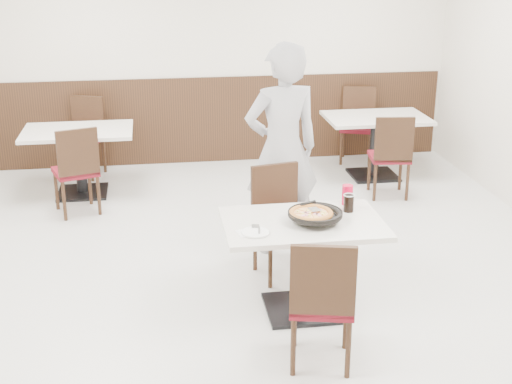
{
  "coord_description": "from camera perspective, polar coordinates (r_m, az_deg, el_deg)",
  "views": [
    {
      "loc": [
        -0.8,
        -5.41,
        2.75
      ],
      "look_at": [
        -0.03,
        -0.3,
        0.9
      ],
      "focal_mm": 50.0,
      "sensor_mm": 36.0,
      "label": 1
    }
  ],
  "objects": [
    {
      "name": "wall_front",
      "position": [
        2.47,
        12.24,
        -13.91
      ],
      "size": [
        6.0,
        0.04,
        2.8
      ],
      "primitive_type": "cube",
      "color": "beige",
      "rests_on": "floor"
    },
    {
      "name": "bg_table_left",
      "position": [
        8.25,
        -13.88,
        2.34
      ],
      "size": [
        1.23,
        0.84,
        0.75
      ],
      "primitive_type": null,
      "rotation": [
        0.0,
        0.0,
        -0.03
      ],
      "color": "silver",
      "rests_on": "floor"
    },
    {
      "name": "pizza_pan",
      "position": [
        5.32,
        4.75,
        -2.02
      ],
      "size": [
        0.35,
        0.35,
        0.01
      ],
      "primitive_type": "cylinder",
      "rotation": [
        0.0,
        0.0,
        0.07
      ],
      "color": "black",
      "rests_on": "trivet"
    },
    {
      "name": "fork",
      "position": [
        5.13,
        0.25,
        -3.07
      ],
      "size": [
        0.03,
        0.14,
        0.0
      ],
      "primitive_type": "cube",
      "rotation": [
        0.0,
        0.0,
        -0.14
      ],
      "color": "silver",
      "rests_on": "side_plate"
    },
    {
      "name": "bg_chair_left_near",
      "position": [
        7.66,
        -14.26,
        1.77
      ],
      "size": [
        0.53,
        0.53,
        0.95
      ],
      "primitive_type": null,
      "rotation": [
        0.0,
        0.0,
        0.32
      ],
      "color": "black",
      "rests_on": "floor"
    },
    {
      "name": "bg_chair_right_near",
      "position": [
        8.07,
        10.62,
        2.94
      ],
      "size": [
        0.47,
        0.47,
        0.95
      ],
      "primitive_type": null,
      "rotation": [
        0.0,
        0.0,
        -0.12
      ],
      "color": "black",
      "rests_on": "floor"
    },
    {
      "name": "chair_near",
      "position": [
        4.82,
        5.26,
        -8.56
      ],
      "size": [
        0.5,
        0.5,
        0.95
      ],
      "primitive_type": null,
      "rotation": [
        0.0,
        0.0,
        -0.23
      ],
      "color": "black",
      "rests_on": "floor"
    },
    {
      "name": "pizza",
      "position": [
        5.29,
        4.41,
        -1.89
      ],
      "size": [
        0.31,
        0.31,
        0.02
      ],
      "primitive_type": "cylinder",
      "rotation": [
        0.0,
        0.0,
        0.07
      ],
      "color": "#B16F2D",
      "rests_on": "pizza_pan"
    },
    {
      "name": "chair_far",
      "position": [
        6.01,
        2.13,
        -2.59
      ],
      "size": [
        0.5,
        0.5,
        0.95
      ],
      "primitive_type": null,
      "rotation": [
        0.0,
        0.0,
        3.35
      ],
      "color": "black",
      "rests_on": "floor"
    },
    {
      "name": "wainscot_back",
      "position": [
        9.19,
        -3.3,
        5.79
      ],
      "size": [
        5.9,
        0.03,
        1.1
      ],
      "primitive_type": "cube",
      "color": "black",
      "rests_on": "floor"
    },
    {
      "name": "napkin",
      "position": [
        5.13,
        -0.71,
        -3.27
      ],
      "size": [
        0.17,
        0.17,
        0.0
      ],
      "primitive_type": "cube",
      "rotation": [
        0.0,
        0.0,
        0.21
      ],
      "color": "silver",
      "rests_on": "main_table"
    },
    {
      "name": "pizza_server",
      "position": [
        5.33,
        4.69,
        -1.38
      ],
      "size": [
        0.09,
        0.11,
        0.0
      ],
      "primitive_type": "cube",
      "rotation": [
        0.0,
        0.0,
        0.25
      ],
      "color": "silver",
      "rests_on": "pizza"
    },
    {
      "name": "floor",
      "position": [
        6.12,
        -0.1,
        -7.02
      ],
      "size": [
        7.0,
        7.0,
        0.0
      ],
      "primitive_type": "plane",
      "color": "#A8A8A4",
      "rests_on": "ground"
    },
    {
      "name": "bg_table_right",
      "position": [
        8.73,
        9.48,
        3.6
      ],
      "size": [
        1.26,
        0.9,
        0.75
      ],
      "primitive_type": null,
      "rotation": [
        0.0,
        0.0,
        -0.09
      ],
      "color": "silver",
      "rests_on": "floor"
    },
    {
      "name": "wall_back",
      "position": [
        9.05,
        -3.42,
        11.05
      ],
      "size": [
        6.0,
        0.04,
        2.8
      ],
      "primitive_type": "cube",
      "color": "beige",
      "rests_on": "floor"
    },
    {
      "name": "red_cup",
      "position": [
        5.69,
        7.32,
        -0.23
      ],
      "size": [
        0.09,
        0.09,
        0.16
      ],
      "primitive_type": "cylinder",
      "rotation": [
        0.0,
        0.0,
        0.07
      ],
      "color": "red",
      "rests_on": "main_table"
    },
    {
      "name": "diner_person",
      "position": [
        6.38,
        2.1,
        3.39
      ],
      "size": [
        0.78,
        0.59,
        1.92
      ],
      "primitive_type": "imported",
      "rotation": [
        0.0,
        0.0,
        3.34
      ],
      "color": "#A2A2A6",
      "rests_on": "floor"
    },
    {
      "name": "main_table",
      "position": [
        5.5,
        3.71,
        -5.97
      ],
      "size": [
        1.26,
        0.89,
        0.75
      ],
      "primitive_type": null,
      "rotation": [
        0.0,
        0.0,
        0.07
      ],
      "color": "silver",
      "rests_on": "floor"
    },
    {
      "name": "trivet",
      "position": [
        5.32,
        4.45,
        -2.28
      ],
      "size": [
        0.13,
        0.13,
        0.04
      ],
      "primitive_type": "cylinder",
      "rotation": [
        0.0,
        0.0,
        0.07
      ],
      "color": "black",
      "rests_on": "main_table"
    },
    {
      "name": "cola_glass",
      "position": [
        5.55,
        7.43,
        -0.92
      ],
      "size": [
        0.08,
        0.08,
        0.13
      ],
      "primitive_type": "cylinder",
      "rotation": [
        0.0,
        0.0,
        0.07
      ],
      "color": "black",
      "rests_on": "main_table"
    },
    {
      "name": "bg_chair_left_far",
      "position": [
        8.86,
        -13.7,
        4.22
      ],
      "size": [
        0.55,
        0.55,
        0.95
      ],
      "primitive_type": null,
      "rotation": [
        0.0,
        0.0,
        2.76
      ],
      "color": "black",
      "rests_on": "floor"
    },
    {
      "name": "side_plate",
      "position": [
        5.11,
        -0.05,
        -3.25
      ],
      "size": [
        0.21,
        0.21,
        0.01
      ],
      "primitive_type": "cylinder",
      "rotation": [
        0.0,
        0.0,
        0.07
      ],
      "color": "white",
      "rests_on": "napkin"
    },
    {
      "name": "bg_chair_right_far",
      "position": [
        9.26,
        8.1,
        5.25
      ],
      "size": [
        0.54,
        0.54,
        0.95
      ],
      "primitive_type": null,
      "rotation": [
        0.0,
        0.0,
        2.8
      ],
      "color": "black",
      "rests_on": "floor"
    }
  ]
}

